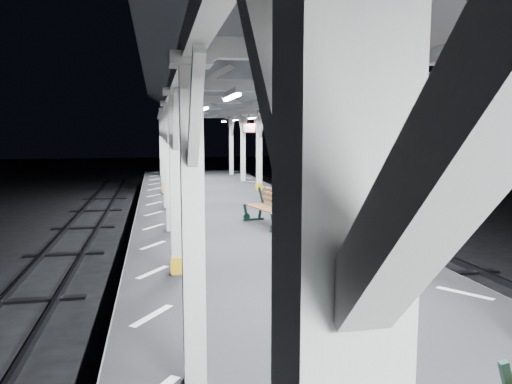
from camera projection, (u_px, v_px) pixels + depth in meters
name	position (u px, v px, depth m)	size (l,w,h in m)	color
ground	(317.00, 367.00, 7.61)	(120.00, 120.00, 0.00)	black
platform	(318.00, 336.00, 7.55)	(6.00, 50.00, 1.00)	black
hazard_stripes_left	(152.00, 316.00, 7.01)	(1.00, 48.00, 0.01)	silver
hazard_stripes_right	(465.00, 293.00, 7.97)	(1.00, 48.00, 0.01)	silver
canopy	(323.00, 61.00, 7.03)	(5.40, 49.00, 4.65)	silver
bench_mid	(270.00, 207.00, 13.61)	(1.06, 1.91, 0.98)	black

